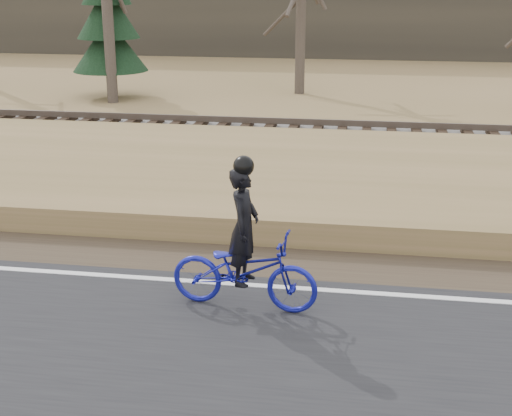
# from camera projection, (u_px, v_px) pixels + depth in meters

# --- Properties ---
(embankment) EXTENTS (120.00, 5.00, 0.44)m
(embankment) POSITION_uv_depth(u_px,v_px,m) (62.00, 181.00, 14.30)
(embankment) COLOR olive
(embankment) RESTS_ON ground
(ballast) EXTENTS (120.00, 3.00, 0.45)m
(ballast) POSITION_uv_depth(u_px,v_px,m) (124.00, 139.00, 17.86)
(ballast) COLOR slate
(ballast) RESTS_ON ground
(railroad) EXTENTS (120.00, 2.40, 0.29)m
(railroad) POSITION_uv_depth(u_px,v_px,m) (124.00, 127.00, 17.76)
(railroad) COLOR black
(railroad) RESTS_ON ballast
(cyclist) EXTENTS (1.98, 0.85, 2.03)m
(cyclist) POSITION_uv_depth(u_px,v_px,m) (244.00, 261.00, 9.10)
(cyclist) COLOR navy
(cyclist) RESTS_ON road
(conifer) EXTENTS (2.60, 2.60, 6.06)m
(conifer) POSITION_uv_depth(u_px,v_px,m) (107.00, 13.00, 24.34)
(conifer) COLOR #4D4238
(conifer) RESTS_ON ground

